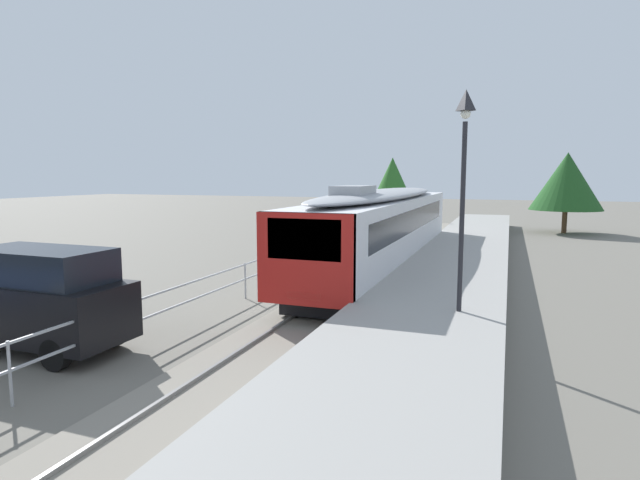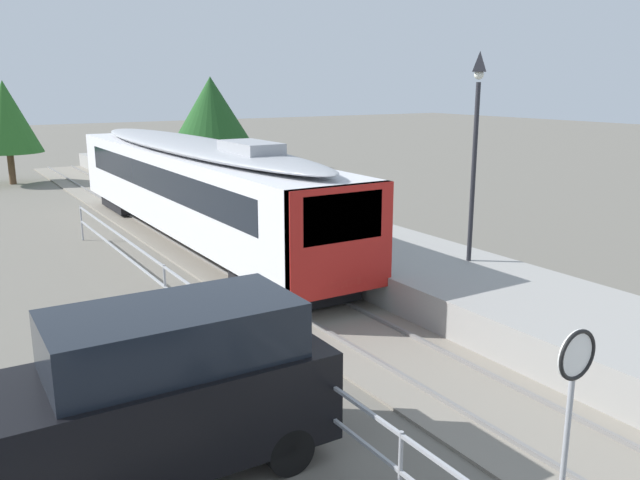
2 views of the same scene
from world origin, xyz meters
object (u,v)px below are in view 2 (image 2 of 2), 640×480
commuter_train (193,182)px  speed_limit_sign (573,385)px  platform_lamp_mid_platform (477,118)px  parked_van_black (161,392)px

commuter_train → speed_limit_sign: bearing=-96.7°
speed_limit_sign → platform_lamp_mid_platform: bearing=51.9°
commuter_train → parked_van_black: commuter_train is taller
platform_lamp_mid_platform → parked_van_black: platform_lamp_mid_platform is taller
platform_lamp_mid_platform → speed_limit_sign: platform_lamp_mid_platform is taller
parked_van_black → platform_lamp_mid_platform: bearing=21.6°
platform_lamp_mid_platform → speed_limit_sign: bearing=-128.1°
commuter_train → platform_lamp_mid_platform: bearing=-65.9°
speed_limit_sign → parked_van_black: (-3.54, 3.94, -0.83)m
speed_limit_sign → parked_van_black: bearing=132.0°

